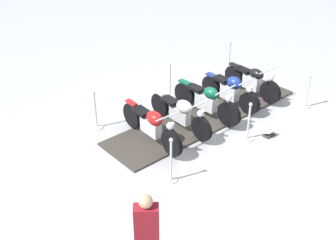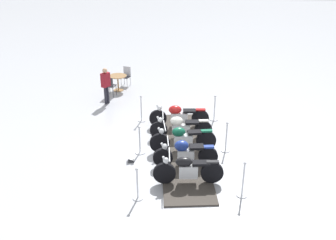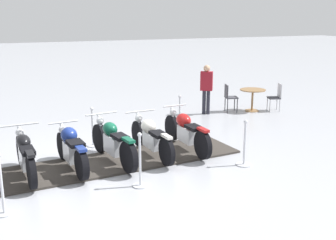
{
  "view_description": "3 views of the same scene",
  "coord_description": "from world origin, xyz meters",
  "views": [
    {
      "loc": [
        -6.6,
        -7.89,
        5.92
      ],
      "look_at": [
        -1.53,
        -0.43,
        0.6
      ],
      "focal_mm": 45.83,
      "sensor_mm": 36.0,
      "label": 1
    },
    {
      "loc": [
        11.27,
        0.34,
        6.52
      ],
      "look_at": [
        -0.96,
        -0.59,
        0.74
      ],
      "focal_mm": 40.0,
      "sensor_mm": 36.0,
      "label": 2
    },
    {
      "loc": [
        2.14,
        9.04,
        3.41
      ],
      "look_at": [
        -1.78,
        -1.15,
        0.58
      ],
      "focal_mm": 45.51,
      "sensor_mm": 36.0,
      "label": 3
    }
  ],
  "objects": [
    {
      "name": "ground_plane",
      "position": [
        0.0,
        0.0,
        0.0
      ],
      "size": [
        80.0,
        80.0,
        0.0
      ],
      "primitive_type": "plane",
      "color": "#A8AAB2"
    },
    {
      "name": "stanchion_left_mid",
      "position": [
        -0.18,
        1.47,
        0.37
      ],
      "size": [
        0.32,
        0.32,
        1.12
      ],
      "color": "silver",
      "rests_on": "ground_plane"
    },
    {
      "name": "stanchion_left_front",
      "position": [
        -2.73,
        1.17,
        0.32
      ],
      "size": [
        0.35,
        0.35,
        1.06
      ],
      "color": "silver",
      "rests_on": "ground_plane"
    },
    {
      "name": "stanchion_right_mid",
      "position": [
        0.18,
        -1.47,
        0.32
      ],
      "size": [
        0.34,
        0.34,
        1.03
      ],
      "color": "silver",
      "rests_on": "ground_plane"
    },
    {
      "name": "motorcycle_navy",
      "position": [
        0.96,
        0.09,
        0.51
      ],
      "size": [
        0.66,
        2.08,
        0.93
      ],
      "rotation": [
        0.0,
        0.0,
        -1.44
      ],
      "color": "black",
      "rests_on": "display_platform"
    },
    {
      "name": "cafe_chair_near_table",
      "position": [
        -4.98,
        -3.6,
        0.55
      ],
      "size": [
        0.49,
        0.49,
        0.95
      ],
      "rotation": [
        0.0,
        0.0,
        2.9
      ],
      "color": "#2D2D33",
      "rests_on": "ground_plane"
    },
    {
      "name": "display_platform",
      "position": [
        0.0,
        0.0,
        0.02
      ],
      "size": [
        6.18,
        2.23,
        0.05
      ],
      "primitive_type": "cube",
      "rotation": [
        0.0,
        0.0,
        0.12
      ],
      "color": "#38332D",
      "rests_on": "ground_plane"
    },
    {
      "name": "cafe_chair_across_table",
      "position": [
        -6.56,
        -3.14,
        0.54
      ],
      "size": [
        0.51,
        0.51,
        0.96
      ],
      "rotation": [
        0.0,
        0.0,
        -0.33
      ],
      "color": "#B7B7BC",
      "rests_on": "ground_plane"
    },
    {
      "name": "stanchion_right_front",
      "position": [
        -2.37,
        -1.78,
        0.4
      ],
      "size": [
        0.28,
        0.28,
        1.1
      ],
      "color": "silver",
      "rests_on": "ground_plane"
    },
    {
      "name": "cafe_table",
      "position": [
        -5.78,
        -3.41,
        0.58
      ],
      "size": [
        0.88,
        0.88,
        0.76
      ],
      "color": "olive",
      "rests_on": "ground_plane"
    },
    {
      "name": "stanchion_left_rear",
      "position": [
        2.37,
        1.78,
        0.39
      ],
      "size": [
        0.3,
        0.3,
        1.12
      ],
      "color": "silver",
      "rests_on": "ground_plane"
    },
    {
      "name": "motorcycle_cream",
      "position": [
        -0.95,
        -0.16,
        0.51
      ],
      "size": [
        0.77,
        2.28,
        0.95
      ],
      "rotation": [
        0.0,
        0.0,
        -1.47
      ],
      "color": "black",
      "rests_on": "display_platform"
    },
    {
      "name": "motorcycle_black",
      "position": [
        1.91,
        0.2,
        0.51
      ],
      "size": [
        0.79,
        2.09,
        0.99
      ],
      "rotation": [
        0.0,
        0.0,
        -1.48
      ],
      "color": "black",
      "rests_on": "display_platform"
    },
    {
      "name": "stanchion_right_rear",
      "position": [
        2.73,
        -1.17,
        0.35
      ],
      "size": [
        0.29,
        0.29,
        1.01
      ],
      "color": "silver",
      "rests_on": "ground_plane"
    },
    {
      "name": "motorcycle_forest",
      "position": [
        0.01,
        -0.03,
        0.51
      ],
      "size": [
        0.78,
        2.28,
        1.01
      ],
      "rotation": [
        0.0,
        0.0,
        -1.4
      ],
      "color": "black",
      "rests_on": "display_platform"
    },
    {
      "name": "info_placard",
      "position": [
        0.74,
        -1.69,
        0.06
      ],
      "size": [
        0.34,
        0.25,
        0.18
      ],
      "rotation": [
        0.0,
        0.0,
        3.26
      ],
      "color": "#333338",
      "rests_on": "ground_plane"
    },
    {
      "name": "motorcycle_maroon",
      "position": [
        -1.9,
        -0.27,
        0.52
      ],
      "size": [
        0.65,
        2.33,
        0.99
      ],
      "rotation": [
        0.0,
        0.0,
        -1.5
      ],
      "color": "black",
      "rests_on": "display_platform"
    },
    {
      "name": "bystander_person",
      "position": [
        -4.08,
        -3.58,
        0.99
      ],
      "size": [
        0.46,
        0.4,
        1.66
      ],
      "rotation": [
        0.0,
        0.0,
        1.02
      ],
      "color": "#23232D",
      "rests_on": "ground_plane"
    }
  ]
}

